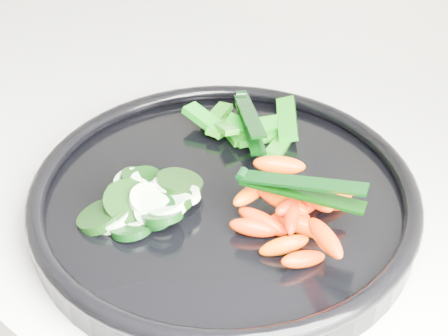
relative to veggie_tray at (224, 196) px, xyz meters
The scene contains 6 objects.
veggie_tray is the anchor object (origin of this frame).
cucumber_pile 0.08m from the veggie_tray, 127.09° to the right, with size 0.12×0.13×0.04m.
carrot_pile 0.08m from the veggie_tray, ahead, with size 0.14×0.13×0.05m.
pepper_pile 0.10m from the veggie_tray, 116.85° to the left, with size 0.12×0.11×0.04m.
tong_carrot 0.10m from the veggie_tray, ahead, with size 0.11×0.05×0.02m.
tong_pepper 0.10m from the veggie_tray, 113.97° to the left, with size 0.09×0.09×0.02m.
Camera 1 is at (0.37, 1.25, 1.34)m, focal length 50.00 mm.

